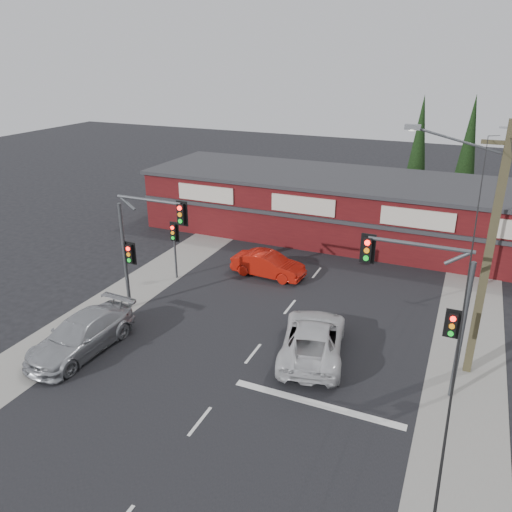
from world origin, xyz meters
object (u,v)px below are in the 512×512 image
at_px(shop_building, 334,205).
at_px(silver_suv, 81,335).
at_px(red_sedan, 268,265).
at_px(white_suv, 313,339).
at_px(utility_pole, 486,247).

bearing_deg(shop_building, silver_suv, -107.21).
xyz_separation_m(silver_suv, red_sedan, (4.42, 10.49, -0.07)).
bearing_deg(white_suv, red_sedan, -66.61).
bearing_deg(silver_suv, white_suv, 24.77).
bearing_deg(utility_pole, white_suv, -167.15).
bearing_deg(shop_building, utility_pole, -56.24).
height_order(red_sedan, utility_pole, utility_pole).
bearing_deg(white_suv, silver_suv, 9.78).
relative_size(silver_suv, utility_pole, 0.53).
xyz_separation_m(red_sedan, utility_pole, (10.85, -5.39, 4.69)).
height_order(white_suv, red_sedan, white_suv).
distance_m(silver_suv, utility_pole, 16.75).
bearing_deg(red_sedan, white_suv, -140.79).
relative_size(white_suv, red_sedan, 1.29).
distance_m(silver_suv, shop_building, 20.04).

